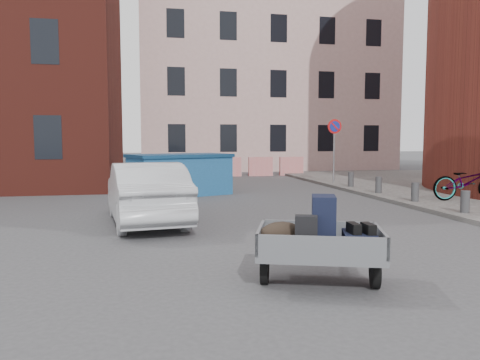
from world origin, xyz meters
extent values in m
plane|color=#38383A|center=(0.00, 0.00, 0.00)|extent=(120.00, 120.00, 0.00)
cube|color=#BE9992|center=(6.00, 22.00, 7.00)|extent=(16.00, 8.00, 14.00)
cylinder|color=gray|center=(6.00, 9.50, 1.42)|extent=(0.07, 0.07, 2.60)
cylinder|color=red|center=(6.00, 9.48, 2.47)|extent=(0.60, 0.03, 0.60)
cylinder|color=navy|center=(6.00, 9.46, 2.47)|extent=(0.44, 0.03, 0.44)
cylinder|color=#3A3A3D|center=(6.00, 1.20, 0.40)|extent=(0.22, 0.22, 0.55)
cylinder|color=#3A3A3D|center=(6.00, 3.40, 0.40)|extent=(0.22, 0.22, 0.55)
cylinder|color=#3A3A3D|center=(6.00, 5.60, 0.40)|extent=(0.22, 0.22, 0.55)
cylinder|color=#3A3A3D|center=(6.00, 7.80, 0.40)|extent=(0.22, 0.22, 0.55)
cube|color=red|center=(2.50, 15.00, 0.50)|extent=(1.30, 0.18, 1.00)
cube|color=red|center=(4.20, 15.00, 0.50)|extent=(1.30, 0.18, 1.00)
cube|color=red|center=(5.90, 15.00, 0.50)|extent=(1.30, 0.18, 1.00)
cylinder|color=black|center=(-0.20, -3.00, 0.22)|extent=(0.24, 0.45, 0.44)
cylinder|color=black|center=(1.17, -3.46, 0.22)|extent=(0.24, 0.45, 0.44)
cube|color=slate|center=(0.49, -3.23, 0.46)|extent=(1.87, 1.55, 0.08)
cube|color=slate|center=(-0.25, -2.98, 0.64)|extent=(0.39, 1.05, 0.28)
cube|color=slate|center=(1.23, -3.48, 0.64)|extent=(0.39, 1.05, 0.28)
cube|color=slate|center=(0.66, -2.73, 0.64)|extent=(1.53, 0.55, 0.28)
cube|color=slate|center=(0.32, -3.73, 0.64)|extent=(1.53, 0.55, 0.28)
cube|color=slate|center=(0.77, -2.38, 0.40)|extent=(0.30, 0.69, 0.06)
cube|color=black|center=(0.55, -3.20, 0.85)|extent=(0.43, 0.52, 0.70)
cube|color=black|center=(0.93, -3.49, 0.62)|extent=(0.57, 0.70, 0.25)
ellipsoid|color=#2C221A|center=(0.00, -3.12, 0.68)|extent=(0.68, 0.53, 0.36)
cube|color=black|center=(0.24, -3.41, 0.74)|extent=(0.32, 0.26, 0.48)
ellipsoid|color=blue|center=(0.55, -2.88, 0.62)|extent=(0.44, 0.40, 0.24)
cube|color=black|center=(0.84, -3.51, 0.81)|extent=(0.13, 0.28, 0.13)
cube|color=black|center=(1.01, -3.57, 0.81)|extent=(0.13, 0.28, 0.13)
cube|color=#1F5B94|center=(-0.59, 7.31, 0.66)|extent=(3.67, 2.76, 1.32)
cube|color=navy|center=(-0.59, 7.31, 1.37)|extent=(3.82, 2.91, 0.11)
imported|color=#B7BABF|center=(-1.76, 1.98, 0.71)|extent=(2.03, 4.44, 1.41)
imported|color=black|center=(7.66, 3.31, 0.69)|extent=(2.21, 0.93, 1.13)
camera|label=1|loc=(-1.73, -8.95, 1.94)|focal=35.00mm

